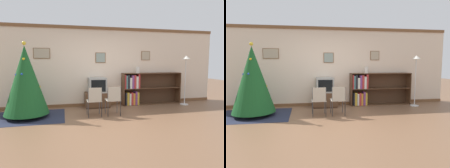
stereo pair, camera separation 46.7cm
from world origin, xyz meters
TOP-DOWN VIEW (x-y plane):
  - ground_plane at (0.00, 0.00)m, footprint 24.00×24.00m
  - wall_back at (-0.00, 2.18)m, footprint 8.89×0.11m
  - area_rug at (-2.15, 1.07)m, footprint 1.99×1.57m
  - christmas_tree at (-2.15, 1.07)m, footprint 1.17×1.17m
  - tv_console at (-0.07, 1.85)m, footprint 0.82×0.51m
  - television at (-0.07, 1.85)m, footprint 0.57×0.50m
  - folding_chair_left at (-0.34, 0.71)m, footprint 0.40×0.40m
  - folding_chair_right at (0.19, 0.71)m, footprint 0.40×0.40m
  - bookshelf at (1.50, 1.94)m, footprint 2.17×0.36m
  - vase at (1.38, 1.93)m, footprint 0.14×0.14m
  - standing_lamp at (3.01, 1.52)m, footprint 0.28×0.28m

SIDE VIEW (x-z plane):
  - ground_plane at x=0.00m, z-range 0.00..0.00m
  - area_rug at x=-2.15m, z-range 0.00..0.01m
  - tv_console at x=-0.07m, z-range 0.00..0.50m
  - folding_chair_left at x=-0.34m, z-range 0.06..0.88m
  - folding_chair_right at x=0.19m, z-range 0.06..0.88m
  - bookshelf at x=1.50m, z-range -0.01..1.12m
  - television at x=-0.07m, z-range 0.50..1.00m
  - christmas_tree at x=-2.15m, z-range 0.00..2.05m
  - vase at x=1.38m, z-range 1.13..1.35m
  - standing_lamp at x=3.01m, z-range 0.46..2.20m
  - wall_back at x=0.00m, z-range 0.00..2.70m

